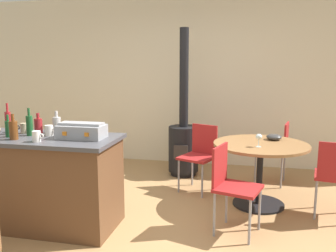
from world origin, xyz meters
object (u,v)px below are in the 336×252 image
at_px(folding_chair_near, 200,153).
at_px(serving_bowl, 274,137).
at_px(dining_table, 260,158).
at_px(wood_stove, 184,140).
at_px(cup_0, 37,136).
at_px(cup_2, 14,128).
at_px(folding_chair_left, 335,173).
at_px(bottle_5, 13,130).
at_px(wine_glass, 259,137).
at_px(folding_chair_far, 231,182).
at_px(bottle_0, 8,128).
at_px(bottle_1, 30,125).
at_px(toolbox, 82,131).
at_px(bottle_6, 8,122).
at_px(folding_chair_right, 276,148).
at_px(bottle_4, 38,125).
at_px(kitchen_island, 45,181).
at_px(cup_3, 24,128).
at_px(cup_1, 49,130).
at_px(bottle_3, 57,124).

height_order(folding_chair_near, serving_bowl, folding_chair_near).
distance_m(dining_table, wood_stove, 1.43).
bearing_deg(cup_0, cup_2, 142.95).
distance_m(folding_chair_left, bottle_5, 3.25).
bearing_deg(wine_glass, folding_chair_far, -114.81).
height_order(bottle_0, bottle_1, bottle_1).
bearing_deg(folding_chair_left, wood_stove, 146.91).
relative_size(toolbox, serving_bowl, 2.47).
height_order(bottle_5, cup_0, bottle_5).
height_order(bottle_6, cup_0, bottle_6).
bearing_deg(folding_chair_right, bottle_4, -146.70).
distance_m(bottle_1, cup_0, 0.34).
distance_m(folding_chair_right, wood_stove, 1.31).
height_order(kitchen_island, bottle_5, bottle_5).
relative_size(bottle_5, cup_3, 2.28).
relative_size(folding_chair_near, bottle_1, 3.06).
bearing_deg(folding_chair_right, bottle_6, -147.33).
distance_m(folding_chair_near, bottle_0, 2.29).
bearing_deg(cup_1, cup_3, 169.85).
xyz_separation_m(bottle_1, bottle_5, (-0.04, -0.20, -0.01)).
bearing_deg(bottle_5, folding_chair_near, 44.28).
bearing_deg(toolbox, folding_chair_far, 9.00).
height_order(folding_chair_left, wine_glass, wine_glass).
bearing_deg(folding_chair_left, bottle_0, -164.97).
height_order(kitchen_island, cup_2, cup_2).
distance_m(wood_stove, serving_bowl, 1.44).
xyz_separation_m(wood_stove, bottle_5, (-1.26, -2.13, 0.49)).
bearing_deg(cup_0, folding_chair_left, 19.55).
relative_size(dining_table, wood_stove, 0.50).
xyz_separation_m(bottle_1, cup_1, (0.19, 0.03, -0.05)).
bearing_deg(kitchen_island, folding_chair_right, 37.70).
distance_m(bottle_0, bottle_3, 0.46).
bearing_deg(dining_table, bottle_6, -159.56).
distance_m(dining_table, toolbox, 2.02).
height_order(dining_table, folding_chair_near, folding_chair_near).
bearing_deg(cup_1, bottle_0, -158.13).
distance_m(folding_chair_left, bottle_0, 3.35).
relative_size(kitchen_island, folding_chair_right, 1.76).
bearing_deg(toolbox, kitchen_island, -177.17).
bearing_deg(cup_3, folding_chair_far, 3.42).
distance_m(wood_stove, bottle_4, 2.21).
relative_size(bottle_6, cup_2, 2.94).
distance_m(dining_table, bottle_6, 2.74).
xyz_separation_m(folding_chair_far, wood_stove, (-0.76, 1.71, 0.02)).
xyz_separation_m(toolbox, cup_3, (-0.69, 0.10, -0.02)).
xyz_separation_m(folding_chair_left, wood_stove, (-1.81, 1.18, 0.03)).
bearing_deg(folding_chair_right, cup_2, -149.15).
bearing_deg(bottle_0, folding_chair_left, 15.03).
bearing_deg(cup_1, folding_chair_right, 37.19).
distance_m(folding_chair_near, serving_bowl, 0.95).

